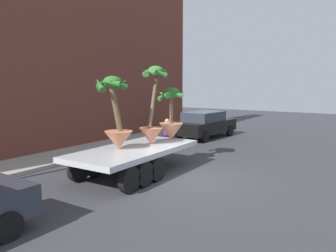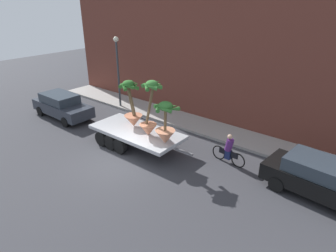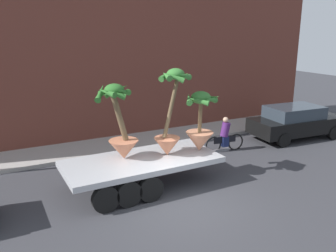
% 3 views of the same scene
% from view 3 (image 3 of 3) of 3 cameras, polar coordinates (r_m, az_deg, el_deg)
% --- Properties ---
extents(ground_plane, '(60.00, 60.00, 0.00)m').
position_cam_3_polar(ground_plane, '(10.88, 2.21, -12.56)').
color(ground_plane, '#38383D').
extents(sidewalk, '(24.00, 2.20, 0.15)m').
position_cam_3_polar(sidewalk, '(16.02, -8.62, -3.04)').
color(sidewalk, '#A39E99').
rests_on(sidewalk, ground).
extents(building_facade, '(24.00, 1.20, 9.87)m').
position_cam_3_polar(building_facade, '(16.83, -11.26, 14.59)').
color(building_facade, brown).
rests_on(building_facade, ground).
extents(flatbed_trailer, '(6.10, 2.40, 0.98)m').
position_cam_3_polar(flatbed_trailer, '(11.67, -5.35, -6.54)').
color(flatbed_trailer, '#B7BABF').
rests_on(flatbed_trailer, ground).
extents(potted_palm_rear, '(1.25, 1.11, 2.90)m').
position_cam_3_polar(potted_palm_rear, '(11.67, 0.33, 0.96)').
color(potted_palm_rear, '#C17251').
rests_on(potted_palm_rear, flatbed_trailer).
extents(potted_palm_middle, '(1.21, 1.19, 2.10)m').
position_cam_3_polar(potted_palm_middle, '(12.19, 5.18, 0.03)').
color(potted_palm_middle, tan).
rests_on(potted_palm_middle, flatbed_trailer).
extents(potted_palm_front, '(1.41, 1.19, 2.49)m').
position_cam_3_polar(potted_palm_front, '(11.41, -7.71, -0.30)').
color(potted_palm_front, '#C17251').
rests_on(potted_palm_front, flatbed_trailer).
extents(cyclist, '(1.84, 0.38, 1.54)m').
position_cam_3_polar(cyclist, '(15.28, 9.16, -1.63)').
color(cyclist, black).
rests_on(cyclist, ground).
extents(parked_car, '(4.70, 2.21, 1.58)m').
position_cam_3_polar(parked_car, '(17.93, 19.92, 0.71)').
color(parked_car, black).
rests_on(parked_car, ground).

